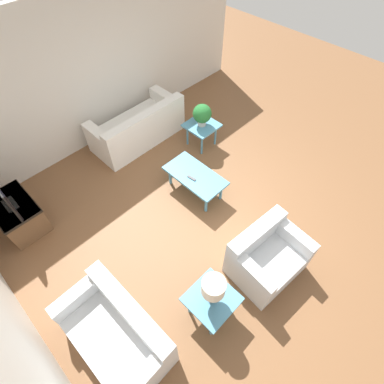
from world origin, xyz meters
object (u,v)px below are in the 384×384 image
at_px(potted_plant, 202,114).
at_px(table_lamp, 213,288).
at_px(armchair, 266,257).
at_px(tv_stand_chest, 18,214).
at_px(television, 1,193).
at_px(coffee_table, 195,177).
at_px(sofa, 139,128).
at_px(side_table_plant, 202,127).
at_px(loveseat, 118,333).
at_px(side_table_lamp, 212,300).

height_order(potted_plant, table_lamp, table_lamp).
distance_m(armchair, potted_plant, 2.87).
bearing_deg(tv_stand_chest, television, 90.00).
bearing_deg(potted_plant, tv_stand_chest, 78.05).
bearing_deg(armchair, coffee_table, 84.12).
height_order(sofa, coffee_table, sofa).
distance_m(coffee_table, table_lamp, 2.18).
distance_m(side_table_plant, potted_plant, 0.31).
relative_size(sofa, loveseat, 1.32).
relative_size(loveseat, side_table_plant, 2.42).
distance_m(sofa, tv_stand_chest, 2.67).
height_order(loveseat, coffee_table, loveseat).
relative_size(side_table_lamp, television, 0.66).
distance_m(armchair, television, 3.92).
xyz_separation_m(side_table_plant, table_lamp, (-2.39, 2.34, 0.41)).
xyz_separation_m(armchair, side_table_plant, (2.51, -1.32, 0.11)).
bearing_deg(sofa, loveseat, 47.11).
bearing_deg(sofa, tv_stand_chest, 5.39).
distance_m(side_table_lamp, television, 3.34).
relative_size(armchair, side_table_lamp, 1.83).
bearing_deg(television, side_table_lamp, -160.31).
distance_m(armchair, coffee_table, 1.78).
bearing_deg(potted_plant, coffee_table, 128.32).
height_order(side_table_plant, potted_plant, potted_plant).
bearing_deg(television, tv_stand_chest, -90.00).
height_order(armchair, side_table_plant, armchair).
relative_size(side_table_lamp, tv_stand_chest, 0.66).
relative_size(armchair, table_lamp, 2.15).
distance_m(side_table_plant, tv_stand_chest, 3.53).
relative_size(loveseat, coffee_table, 1.31).
height_order(loveseat, side_table_plant, loveseat).
bearing_deg(tv_stand_chest, side_table_plant, -101.95).
distance_m(sofa, loveseat, 3.83).
relative_size(side_table_plant, side_table_lamp, 1.00).
relative_size(coffee_table, potted_plant, 2.46).
xyz_separation_m(potted_plant, table_lamp, (-2.39, 2.34, 0.10)).
bearing_deg(side_table_lamp, table_lamp, 0.00).
relative_size(sofa, coffee_table, 1.73).
distance_m(loveseat, potted_plant, 3.88).
distance_m(tv_stand_chest, television, 0.54).
bearing_deg(loveseat, side_table_lamp, 61.03).
xyz_separation_m(loveseat, side_table_lamp, (-0.57, -1.06, 0.12)).
height_order(side_table_plant, side_table_lamp, same).
distance_m(loveseat, tv_stand_chest, 2.56).
distance_m(tv_stand_chest, table_lamp, 3.36).
xyz_separation_m(armchair, side_table_lamp, (0.12, 1.03, 0.11)).
height_order(armchair, television, television).
bearing_deg(side_table_plant, armchair, 152.35).
distance_m(side_table_plant, television, 3.56).
distance_m(sofa, coffee_table, 1.77).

